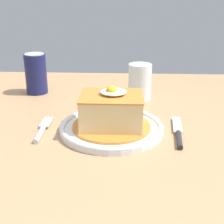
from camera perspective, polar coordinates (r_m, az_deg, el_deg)
name	(u,v)px	position (r m, az deg, el deg)	size (l,w,h in m)	color
dining_table	(140,155)	(0.87, 4.97, -7.53)	(1.29, 0.90, 0.73)	#A87F56
main_plate	(112,128)	(0.75, -0.07, -2.76)	(0.24, 0.24, 0.02)	white
sandwich_meal	(112,112)	(0.74, -0.06, 0.03)	(0.18, 0.18, 0.10)	orange
fork	(42,130)	(0.76, -12.33, -3.19)	(0.02, 0.14, 0.01)	silver
knife	(178,135)	(0.74, 11.68, -4.02)	(0.03, 0.17, 0.01)	#262628
soda_can	(36,74)	(1.03, -13.31, 6.63)	(0.07, 0.07, 0.12)	#191E51
drinking_glass	(140,84)	(0.96, 4.96, 4.95)	(0.07, 0.07, 0.10)	silver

